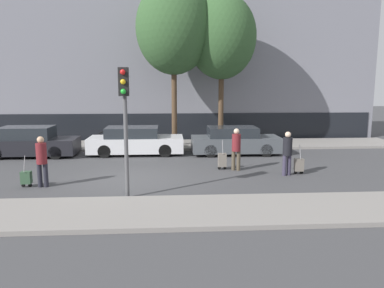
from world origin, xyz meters
TOP-DOWN VIEW (x-y plane):
  - ground_plane at (0.00, 0.00)m, footprint 80.00×80.00m
  - sidewalk_near at (0.00, -3.75)m, footprint 28.00×2.50m
  - sidewalk_far at (0.00, 7.00)m, footprint 28.00×3.00m
  - building_facade at (0.00, 10.45)m, footprint 28.00×2.56m
  - parked_car_0 at (-5.11, 4.47)m, footprint 4.21×1.71m
  - parked_car_1 at (-0.26, 4.71)m, footprint 4.49×1.78m
  - parked_car_2 at (4.55, 4.48)m, footprint 4.23×1.75m
  - pedestrian_left at (-2.83, -0.89)m, footprint 0.35×0.34m
  - trolley_left at (-3.38, -0.87)m, footprint 0.34×0.29m
  - pedestrian_center at (3.99, 1.07)m, footprint 0.34×0.34m
  - trolley_center at (3.47, 1.24)m, footprint 0.34×0.29m
  - pedestrian_right at (5.73, 0.14)m, footprint 0.34×0.34m
  - trolley_right at (6.25, 0.31)m, footprint 0.34×0.29m
  - traffic_light at (0.09, -2.36)m, footprint 0.28×0.47m
  - parked_bicycle at (-1.61, 7.08)m, footprint 1.77×0.06m
  - bare_tree_near_crossing at (1.66, 6.51)m, footprint 3.86×3.86m
  - bare_tree_down_street at (4.18, 6.86)m, footprint 3.62×3.62m

SIDE VIEW (x-z plane):
  - ground_plane at x=0.00m, z-range 0.00..0.00m
  - sidewalk_near at x=0.00m, z-range 0.00..0.12m
  - sidewalk_far at x=0.00m, z-range 0.00..0.12m
  - trolley_left at x=-3.38m, z-range -0.21..0.86m
  - trolley_right at x=6.25m, z-range -0.21..0.92m
  - trolley_center at x=3.47m, z-range -0.21..0.98m
  - parked_bicycle at x=-1.61m, z-range 0.01..0.97m
  - parked_car_2 at x=4.55m, z-range -0.03..1.28m
  - parked_car_1 at x=-0.26m, z-range -0.03..1.29m
  - parked_car_0 at x=-5.11m, z-range -0.05..1.36m
  - pedestrian_right at x=5.73m, z-range 0.11..1.75m
  - pedestrian_center at x=3.99m, z-range 0.11..1.77m
  - pedestrian_left at x=-2.83m, z-range 0.12..1.81m
  - traffic_light at x=0.09m, z-range 0.82..4.67m
  - building_facade at x=0.00m, z-range -0.02..9.26m
  - bare_tree_down_street at x=4.18m, z-range 1.83..9.72m
  - bare_tree_near_crossing at x=1.66m, z-range 1.95..10.36m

